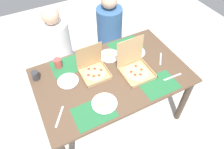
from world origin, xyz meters
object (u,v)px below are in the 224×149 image
(plate_far_right, at_px, (104,103))
(cup_clear_left, at_px, (58,63))
(cup_dark, at_px, (35,75))
(diner_left_seat, at_px, (60,56))
(diner_right_seat, at_px, (110,40))
(pizza_box_edge_far, at_px, (135,68))
(plate_near_left, at_px, (109,56))
(plate_far_left, at_px, (135,52))
(plate_near_right, at_px, (68,81))
(pizza_box_center, at_px, (94,70))

(plate_far_right, bearing_deg, cup_clear_left, 108.93)
(cup_clear_left, bearing_deg, cup_dark, -167.02)
(diner_left_seat, bearing_deg, diner_right_seat, 0.00)
(pizza_box_edge_far, relative_size, plate_near_left, 1.50)
(plate_far_left, xyz_separation_m, cup_dark, (-1.07, 0.13, 0.04))
(pizza_box_edge_far, distance_m, cup_clear_left, 0.79)
(plate_near_left, distance_m, diner_right_seat, 0.59)
(plate_near_left, bearing_deg, plate_near_right, -165.16)
(pizza_box_edge_far, xyz_separation_m, diner_left_seat, (-0.57, 0.81, -0.25))
(pizza_box_center, distance_m, diner_right_seat, 0.84)
(plate_near_left, distance_m, plate_near_right, 0.54)
(pizza_box_center, relative_size, plate_near_left, 1.37)
(diner_right_seat, bearing_deg, plate_far_left, -86.69)
(pizza_box_edge_far, distance_m, cup_dark, 0.99)
(cup_dark, bearing_deg, diner_right_seat, 23.06)
(plate_near_left, xyz_separation_m, diner_left_seat, (-0.44, 0.49, -0.21))
(pizza_box_edge_far, distance_m, plate_far_left, 0.29)
(plate_far_right, bearing_deg, diner_right_seat, 60.85)
(pizza_box_edge_far, xyz_separation_m, diner_right_seat, (0.12, 0.81, -0.26))
(plate_near_left, height_order, diner_right_seat, diner_right_seat)
(plate_near_left, xyz_separation_m, plate_far_right, (-0.32, -0.53, -0.00))
(plate_near_left, distance_m, cup_clear_left, 0.55)
(cup_clear_left, bearing_deg, diner_left_seat, 75.45)
(plate_far_right, height_order, plate_near_right, plate_far_right)
(cup_clear_left, bearing_deg, diner_right_seat, 25.97)
(diner_left_seat, bearing_deg, cup_dark, -128.26)
(plate_near_left, relative_size, cup_clear_left, 2.13)
(plate_near_right, bearing_deg, cup_dark, 145.46)
(plate_far_right, height_order, cup_dark, cup_dark)
(plate_far_right, relative_size, cup_dark, 2.53)
(plate_near_right, bearing_deg, diner_left_seat, 82.56)
(plate_far_right, xyz_separation_m, diner_left_seat, (-0.12, 1.02, -0.21))
(plate_far_right, bearing_deg, cup_dark, 128.83)
(pizza_box_center, xyz_separation_m, plate_near_right, (-0.27, 0.01, -0.04))
(plate_far_right, distance_m, diner_right_seat, 1.19)
(plate_near_right, xyz_separation_m, cup_clear_left, (-0.02, 0.24, 0.04))
(cup_clear_left, bearing_deg, plate_near_left, -10.63)
(diner_right_seat, bearing_deg, pizza_box_edge_far, -98.23)
(pizza_box_edge_far, bearing_deg, cup_dark, 158.30)
(cup_clear_left, xyz_separation_m, cup_dark, (-0.25, -0.06, -0.01))
(cup_dark, bearing_deg, cup_clear_left, 12.98)
(plate_far_left, bearing_deg, diner_right_seat, 93.31)
(pizza_box_center, distance_m, diner_left_seat, 0.70)
(pizza_box_center, xyz_separation_m, diner_right_seat, (0.50, 0.63, -0.25))
(plate_near_left, bearing_deg, diner_right_seat, 63.13)
(plate_far_left, height_order, cup_clear_left, cup_clear_left)
(diner_left_seat, bearing_deg, cup_clear_left, -104.55)
(plate_far_left, bearing_deg, plate_near_left, 163.64)
(cup_clear_left, bearing_deg, plate_near_right, -85.69)
(plate_near_right, distance_m, diner_right_seat, 1.01)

